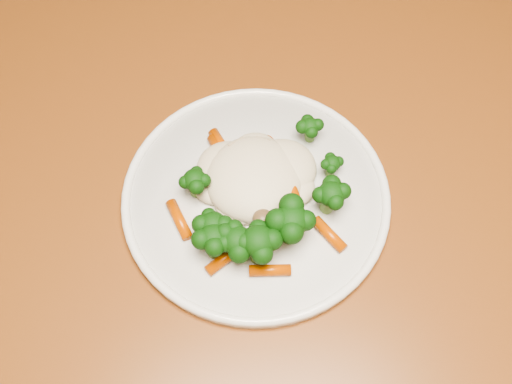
% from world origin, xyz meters
% --- Properties ---
extents(dining_table, '(1.27, 0.92, 0.75)m').
position_xyz_m(dining_table, '(0.04, -0.05, 0.65)').
color(dining_table, brown).
rests_on(dining_table, ground).
extents(plate, '(0.29, 0.29, 0.01)m').
position_xyz_m(plate, '(-0.03, -0.04, 0.76)').
color(plate, white).
rests_on(plate, dining_table).
extents(meal, '(0.20, 0.19, 0.05)m').
position_xyz_m(meal, '(-0.03, -0.06, 0.78)').
color(meal, beige).
rests_on(meal, plate).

